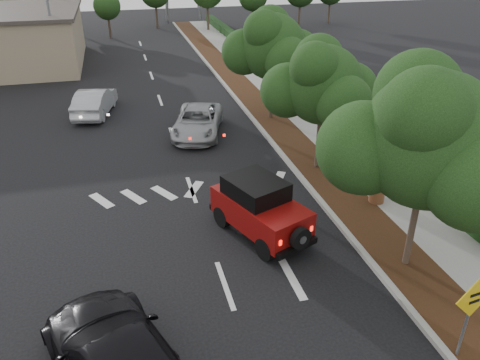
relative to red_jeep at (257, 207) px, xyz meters
name	(u,v)px	position (x,y,z in m)	size (l,w,h in m)	color
ground	(225,285)	(-1.69, -2.45, -1.00)	(120.00, 120.00, 0.00)	black
curb	(258,126)	(2.91, 9.55, -0.93)	(0.20, 70.00, 0.15)	#9E9B93
planting_strip	(276,124)	(3.91, 9.55, -0.94)	(1.80, 70.00, 0.12)	black
sidewalk	(309,121)	(5.81, 9.55, -0.94)	(2.00, 70.00, 0.12)	gray
hedge	(333,113)	(7.21, 9.55, -0.60)	(0.80, 70.00, 0.80)	black
transmission_tower	(184,21)	(4.31, 45.55, -1.00)	(7.00, 4.00, 28.00)	slate
street_tree_near	(405,265)	(3.91, -2.95, -1.00)	(3.80, 3.80, 5.92)	black
street_tree_mid	(316,169)	(3.91, 4.05, -1.00)	(3.20, 3.20, 5.32)	black
street_tree_far	(270,119)	(3.91, 10.55, -1.00)	(3.40, 3.40, 5.62)	black
light_pole_a	(60,75)	(-8.19, 23.55, -1.00)	(2.00, 0.22, 9.00)	slate
light_pole_b	(59,43)	(-9.19, 35.55, -1.00)	(2.00, 0.22, 9.00)	slate
red_jeep	(257,207)	(0.00, 0.00, 0.00)	(2.89, 4.03, 1.97)	black
silver_suv_ahead	(198,121)	(-0.37, 9.44, -0.33)	(2.24, 4.85, 1.35)	#9A9CA1
silver_sedan_oncoming	(95,102)	(-5.49, 13.90, -0.26)	(1.57, 4.52, 1.49)	#A8ABAF
parked_suv	(37,69)	(-9.61, 22.89, -0.33)	(1.58, 3.92, 1.33)	#95979C
speed_hump_sign	(471,307)	(3.11, -6.46, 0.62)	(1.09, 0.18, 2.34)	slate
terracotta_planter	(378,184)	(4.91, 0.66, -0.16)	(0.72, 0.72, 1.25)	brown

